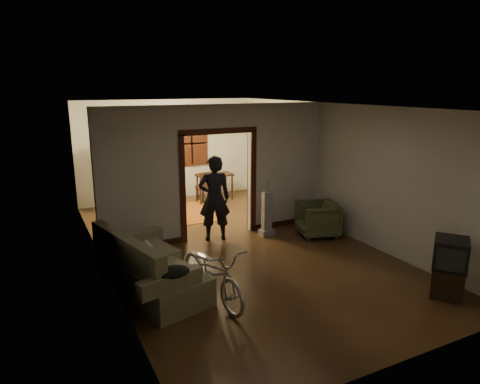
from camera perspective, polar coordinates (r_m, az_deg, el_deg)
floor at (r=8.73m, az=-0.89°, el=-7.24°), size 5.00×8.50×0.01m
ceiling at (r=8.14m, az=-0.96°, el=11.46°), size 5.00×8.50×0.01m
wall_back at (r=12.23m, az=-9.62°, el=5.53°), size 5.00×0.02×2.80m
wall_left at (r=7.61m, az=-18.15°, el=-0.09°), size 0.02×8.50×2.80m
wall_right at (r=9.65m, az=12.60°, el=3.15°), size 0.02×8.50×2.80m
partition_wall at (r=8.99m, az=-3.00°, el=2.69°), size 5.00×0.14×2.80m
door_casing at (r=9.05m, az=-2.97°, el=0.82°), size 1.74×0.20×2.32m
far_window at (r=12.39m, az=-6.49°, el=6.44°), size 0.98×0.06×1.28m
chandelier at (r=10.47m, az=-6.96°, el=9.46°), size 0.24×0.24×0.24m
light_switch at (r=9.41m, az=3.07°, el=2.27°), size 0.08×0.01×0.12m
sofa at (r=6.90m, az=-11.70°, el=-9.16°), size 1.42×2.27×0.97m
rolled_paper at (r=7.17m, az=-11.58°, el=-7.82°), size 0.11×0.87×0.11m
jacket at (r=6.03m, az=-9.02°, el=-10.50°), size 0.49×0.37×0.14m
bicycle at (r=6.50m, az=-3.69°, el=-10.70°), size 0.81×1.76×0.89m
armchair at (r=9.36m, az=10.28°, el=-3.59°), size 1.01×0.99×0.74m
tv_stand at (r=7.44m, az=25.89°, el=-10.71°), size 0.67×0.67×0.45m
crt_tv at (r=7.27m, az=26.28°, el=-7.36°), size 0.72×0.71×0.46m
vacuum at (r=9.24m, az=3.60°, el=-2.87°), size 0.30×0.24×0.97m
person at (r=8.84m, az=-3.44°, el=-0.86°), size 0.74×0.58×1.80m
oriental_rug at (r=10.99m, az=-7.34°, el=-2.80°), size 1.63×2.05×0.01m
locker at (r=11.55m, az=-15.08°, el=1.96°), size 0.94×0.69×1.69m
globe at (r=11.39m, az=-15.43°, el=7.35°), size 0.30×0.30×0.30m
desk at (r=12.15m, az=-3.38°, el=0.67°), size 1.10×0.81×0.73m
desk_chair at (r=11.80m, az=-4.80°, el=0.66°), size 0.50×0.50×0.90m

